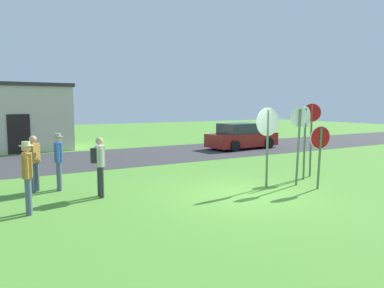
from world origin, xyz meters
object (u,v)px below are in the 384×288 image
Objects in this scene: person_in_blue at (27,173)px; person_with_sunhat at (99,163)px; person_in_teal at (58,158)px; parked_car_on_street at (241,137)px; stop_sign_leaning_left at (299,134)px; stop_sign_leaning_right at (311,128)px; stop_sign_rear_right at (267,132)px; stop_sign_nearest at (305,130)px; stop_sign_far_back at (320,147)px; person_near_signs at (34,160)px.

person_with_sunhat is at bearing 20.49° from person_in_blue.
person_with_sunhat is at bearing -59.70° from person_in_teal.
stop_sign_leaning_left is at bearing -117.41° from parked_car_on_street.
person_with_sunhat is 1.67m from person_in_teal.
stop_sign_leaning_right reaches higher than stop_sign_rear_right.
parked_car_on_street is 1.74× the size of stop_sign_nearest.
stop_sign_far_back is 1.16× the size of person_with_sunhat.
parked_car_on_street is 1.76× the size of stop_sign_leaning_left.
stop_sign_leaning_right is at bearing -16.15° from person_in_teal.
stop_sign_far_back is at bearing -131.03° from stop_sign_leaning_right.
person_in_teal reaches higher than person_near_signs.
stop_sign_leaning_left reaches higher than person_near_signs.
person_with_sunhat is (-4.86, 1.46, -0.76)m from stop_sign_rear_right.
stop_sign_rear_right is (-1.04, 0.30, 0.09)m from stop_sign_leaning_left.
stop_sign_far_back is at bearing -29.19° from person_in_teal.
person_in_blue is at bearing 173.67° from stop_sign_rear_right.
stop_sign_rear_right is 6.45m from person_in_teal.
person_near_signs is at bearing 134.01° from person_with_sunhat.
stop_sign_rear_right is 1.44× the size of person_in_teal.
person_in_teal is 2.39m from person_in_blue.
person_near_signs is at bearing 152.26° from stop_sign_far_back.
stop_sign_rear_right is 6.84m from person_in_blue.
person_near_signs is (-6.38, 3.03, -0.79)m from stop_sign_rear_right.
stop_sign_leaning_right is at bearing -110.87° from parked_car_on_street.
stop_sign_rear_right is (-2.54, -0.51, -0.04)m from stop_sign_leaning_right.
person_in_blue is (-12.29, -7.61, 0.30)m from parked_car_on_street.
stop_sign_far_back is at bearing -119.40° from stop_sign_nearest.
stop_sign_leaning_left and stop_sign_rear_right have the same top height.
stop_sign_far_back is 0.77× the size of stop_sign_nearest.
stop_sign_nearest is 8.80m from person_near_signs.
person_in_blue is (-8.00, 1.73, -0.34)m from stop_sign_far_back.
person_with_sunhat is 0.97× the size of person_in_blue.
stop_sign_rear_right is 5.13m from person_with_sunhat.
person_with_sunhat is (-10.40, -6.90, 0.29)m from parked_car_on_street.
person_in_teal is (-5.71, 2.90, -0.76)m from stop_sign_rear_right.
person_with_sunhat is at bearing -146.41° from parked_car_on_street.
parked_car_on_street is 12.48m from person_with_sunhat.
stop_sign_leaning_left is 1.49× the size of person_near_signs.
person_in_blue is 2.31m from person_near_signs.
person_in_blue is at bearing 176.81° from stop_sign_nearest.
person_in_teal is 1.00× the size of person_in_blue.
person_in_blue is at bearing -159.51° from person_with_sunhat.
person_near_signs is at bearing 161.64° from stop_sign_nearest.
person_in_blue is (-1.05, -2.15, 0.00)m from person_in_teal.
parked_car_on_street is at bearing 69.13° from stop_sign_leaning_right.
stop_sign_nearest reaches higher than parked_car_on_street.
person_near_signs is (-7.62, 4.01, -0.37)m from stop_sign_far_back.
stop_sign_leaning_right is at bearing 48.97° from stop_sign_far_back.
parked_car_on_street is 2.54× the size of person_in_teal.
person_in_teal is at bearing 120.30° from person_with_sunhat.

